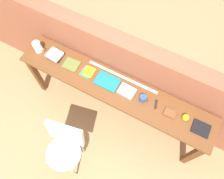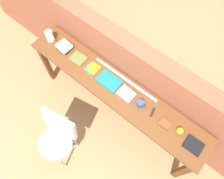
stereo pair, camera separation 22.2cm
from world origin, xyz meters
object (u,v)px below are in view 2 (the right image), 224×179
object	(u,v)px
book_open_centre	(109,81)
mug	(140,104)
book_stack_leftmost	(65,47)
sports_ball_small	(180,131)
magazine_cycling	(78,58)
multitool_folded	(153,112)
book_repair_rightmost	(193,145)
leather_journal_brown	(165,123)
pitcher_white	(50,36)
pamphlet_pile_colourful	(92,68)
chair_white_moulded	(57,136)

from	to	relation	value
book_open_centre	mug	size ratio (longest dim) A/B	2.62
book_stack_leftmost	sports_ball_small	world-z (taller)	sports_ball_small
magazine_cycling	multitool_folded	world-z (taller)	magazine_cycling
book_repair_rightmost	sports_ball_small	bearing A→B (deg)	169.78
mug	sports_ball_small	bearing A→B (deg)	2.38
mug	magazine_cycling	bearing A→B (deg)	179.24
book_open_centre	multitool_folded	world-z (taller)	book_open_centre
book_open_centre	leather_journal_brown	size ratio (longest dim) A/B	2.22
pitcher_white	book_stack_leftmost	bearing A→B (deg)	5.10
pitcher_white	pamphlet_pile_colourful	size ratio (longest dim) A/B	1.06
book_stack_leftmost	book_repair_rightmost	world-z (taller)	book_stack_leftmost
book_stack_leftmost	mug	xyz separation A→B (m)	(1.23, -0.02, 0.01)
chair_white_moulded	book_stack_leftmost	xyz separation A→B (m)	(-0.63, 0.87, 0.39)
mug	book_repair_rightmost	world-z (taller)	mug
magazine_cycling	sports_ball_small	distance (m)	1.49
pitcher_white	multitool_folded	xyz separation A→B (m)	(1.63, 0.02, -0.07)
chair_white_moulded	book_open_centre	world-z (taller)	book_open_centre
pitcher_white	mug	size ratio (longest dim) A/B	1.67
magazine_cycling	leather_journal_brown	size ratio (longest dim) A/B	1.49
chair_white_moulded	pamphlet_pile_colourful	xyz separation A→B (m)	(-0.15, 0.87, 0.36)
book_repair_rightmost	pitcher_white	bearing A→B (deg)	178.47
leather_journal_brown	book_stack_leftmost	bearing A→B (deg)	175.61
book_repair_rightmost	pamphlet_pile_colourful	bearing A→B (deg)	177.54
pamphlet_pile_colourful	book_open_centre	size ratio (longest dim) A/B	0.60
book_repair_rightmost	book_stack_leftmost	bearing A→B (deg)	177.81
pitcher_white	book_open_centre	xyz separation A→B (m)	(1.00, 0.02, -0.07)
book_open_centre	pamphlet_pile_colourful	bearing A→B (deg)	179.23
chair_white_moulded	magazine_cycling	bearing A→B (deg)	114.21
book_open_centre	leather_journal_brown	xyz separation A→B (m)	(0.81, -0.02, 0.00)
pamphlet_pile_colourful	pitcher_white	bearing A→B (deg)	-178.40
magazine_cycling	leather_journal_brown	distance (m)	1.32
multitool_folded	book_repair_rightmost	bearing A→B (deg)	-3.26
book_repair_rightmost	mug	bearing A→B (deg)	178.00
chair_white_moulded	pamphlet_pile_colourful	world-z (taller)	same
pamphlet_pile_colourful	sports_ball_small	distance (m)	1.26
pamphlet_pile_colourful	mug	distance (m)	0.75
pitcher_white	chair_white_moulded	bearing A→B (deg)	-44.06
multitool_folded	book_open_centre	bearing A→B (deg)	-179.63
sports_ball_small	mug	bearing A→B (deg)	-177.62
chair_white_moulded	multitool_folded	xyz separation A→B (m)	(0.76, 0.87, 0.36)
pitcher_white	sports_ball_small	bearing A→B (deg)	0.58
magazine_cycling	pitcher_white	bearing A→B (deg)	178.20
magazine_cycling	pamphlet_pile_colourful	xyz separation A→B (m)	(0.23, 0.01, -0.00)
chair_white_moulded	book_stack_leftmost	world-z (taller)	book_stack_leftmost
book_stack_leftmost	multitool_folded	world-z (taller)	book_stack_leftmost
pamphlet_pile_colourful	sports_ball_small	size ratio (longest dim) A/B	2.28
leather_journal_brown	pamphlet_pile_colourful	bearing A→B (deg)	175.27
book_open_centre	multitool_folded	size ratio (longest dim) A/B	2.62
pitcher_white	magazine_cycling	distance (m)	0.49
leather_journal_brown	book_repair_rightmost	bearing A→B (deg)	-4.49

